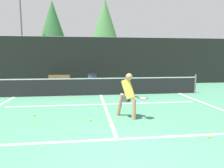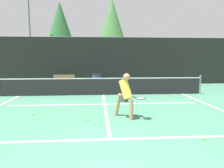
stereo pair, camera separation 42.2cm
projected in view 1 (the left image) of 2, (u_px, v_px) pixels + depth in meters
name	position (u px, v px, depth m)	size (l,w,h in m)	color
ground_plane	(128.00, 167.00, 3.70)	(100.00, 100.00, 0.00)	#427F60
court_baseline_near	(117.00, 139.00, 4.98)	(11.00, 0.10, 0.01)	white
court_service_line	(104.00, 104.00, 8.77)	(8.25, 0.10, 0.01)	white
court_center_mark	(106.00, 109.00, 7.97)	(0.10, 6.08, 0.01)	white
court_sideline_right	(211.00, 106.00, 8.52)	(0.10, 7.08, 0.01)	white
net	(101.00, 86.00, 10.89)	(11.09, 0.09, 1.07)	slate
fence_back	(97.00, 61.00, 15.06)	(24.00, 0.06, 3.59)	black
player_practicing	(128.00, 94.00, 6.69)	(1.08, 0.90, 1.52)	tan
tennis_ball_scattered_1	(75.00, 97.00, 10.18)	(0.07, 0.07, 0.07)	#D1E033
tennis_ball_scattered_2	(98.00, 105.00, 8.40)	(0.07, 0.07, 0.07)	#D1E033
tennis_ball_scattered_3	(110.00, 122.00, 6.20)	(0.07, 0.07, 0.07)	#D1E033
tennis_ball_scattered_4	(159.00, 98.00, 9.99)	(0.07, 0.07, 0.07)	#D1E033
tennis_ball_scattered_5	(171.00, 94.00, 11.03)	(0.07, 0.07, 0.07)	#D1E033
tennis_ball_scattered_6	(91.00, 120.00, 6.44)	(0.07, 0.07, 0.07)	#D1E033
tennis_ball_scattered_7	(69.00, 96.00, 10.45)	(0.07, 0.07, 0.07)	#D1E033
tennis_ball_scattered_8	(34.00, 115.00, 7.00)	(0.07, 0.07, 0.07)	#D1E033
tennis_ball_scattered_9	(209.00, 137.00, 5.06)	(0.07, 0.07, 0.07)	#D1E033
tennis_ball_scattered_11	(179.00, 100.00, 9.41)	(0.07, 0.07, 0.07)	#D1E033
courtside_bench	(59.00, 81.00, 13.75)	(1.47, 0.41, 0.86)	olive
trash_bin	(92.00, 81.00, 13.97)	(0.62, 0.62, 0.91)	#384C7F
parked_car	(72.00, 73.00, 18.89)	(1.76, 4.52, 1.38)	navy
floodlight_mast	(21.00, 23.00, 19.76)	(1.10, 0.24, 8.67)	slate
tree_west	(52.00, 23.00, 21.63)	(3.07, 3.07, 8.18)	brown
tree_mid	(105.00, 21.00, 24.38)	(3.44, 3.44, 9.16)	brown
building_far	(92.00, 56.00, 31.26)	(36.00, 2.40, 4.60)	gray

